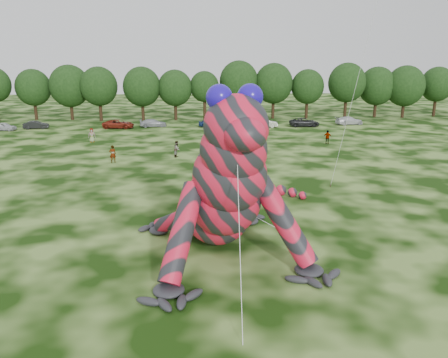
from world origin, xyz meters
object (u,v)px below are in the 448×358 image
car_1 (36,125)px  spectator_1 (177,149)px  tree_10 (239,90)px  tree_15 (405,92)px  tree_13 (346,91)px  spectator_0 (113,154)px  tree_7 (142,94)px  tree_16 (436,92)px  spectator_3 (328,137)px  car_0 (4,127)px  car_5 (265,123)px  car_3 (153,123)px  spectator_4 (92,135)px  inflatable_gecko (211,162)px  tree_5 (70,92)px  tree_4 (34,95)px  car_6 (305,122)px  tree_9 (205,95)px  tree_6 (99,94)px  tree_14 (376,92)px  spectator_5 (256,167)px  car_2 (118,124)px  car_7 (349,121)px  tree_8 (175,95)px  tree_12 (307,94)px  car_4 (210,123)px  tree_11 (273,91)px

car_1 → spectator_1: 32.13m
tree_10 → tree_15: tree_10 is taller
tree_13 → spectator_1: (-29.74, -31.71, -4.15)m
car_1 → spectator_0: (16.53, -24.57, 0.31)m
tree_7 → tree_16: (55.53, 2.57, -0.05)m
tree_15 → spectator_3: size_ratio=5.37×
tree_15 → car_0: size_ratio=2.60×
car_5 → spectator_1: 25.44m
car_3 → spectator_4: spectator_4 is taller
inflatable_gecko → tree_5: tree_5 is taller
inflatable_gecko → tree_7: inflatable_gecko is taller
tree_16 → tree_15: bearing=-167.1°
spectator_1 → tree_4: bearing=56.6°
car_6 → spectator_1: size_ratio=2.69×
tree_9 → car_3: bearing=-134.5°
tree_6 → spectator_4: tree_6 is taller
tree_6 → tree_10: bearing=4.3°
tree_10 → car_0: bearing=-161.6°
car_3 → car_5: bearing=-102.2°
tree_13 → car_0: size_ratio=2.73×
tree_6 → tree_14: size_ratio=1.01×
inflatable_gecko → spectator_5: (4.59, 14.23, -3.87)m
car_0 → car_2: (17.27, 1.33, 0.06)m
car_7 → tree_7: bearing=68.4°
tree_10 → car_0: size_ratio=2.83×
car_6 → tree_14: bearing=-56.2°
tree_16 → spectator_1: size_ratio=5.13×
tree_8 → tree_12: tree_12 is taller
tree_7 → car_2: tree_7 is taller
car_1 → spectator_4: (11.53, -12.26, 0.29)m
tree_7 → tree_13: tree_13 is taller
tree_12 → car_4: tree_12 is taller
tree_10 → car_3: tree_10 is taller
car_2 → tree_8: bearing=-36.9°
tree_7 → car_2: bearing=-106.7°
spectator_5 → car_5: bearing=145.6°
tree_15 → spectator_4: 57.48m
tree_7 → tree_5: bearing=172.9°
tree_15 → car_6: size_ratio=1.96×
car_6 → car_1: bearing=89.4°
tree_7 → spectator_5: 43.37m
car_3 → spectator_3: (24.04, -16.51, 0.27)m
car_3 → spectator_1: (4.89, -23.21, 0.29)m
car_6 → spectator_1: (-19.87, -22.19, 0.23)m
spectator_1 → tree_7: bearing=30.9°
tree_7 → car_2: size_ratio=1.92×
inflatable_gecko → tree_11: (13.28, 56.06, 0.25)m
car_0 → tree_10: bearing=-61.5°
tree_9 → tree_7: bearing=-177.2°
tree_14 → spectator_5: bearing=-123.8°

